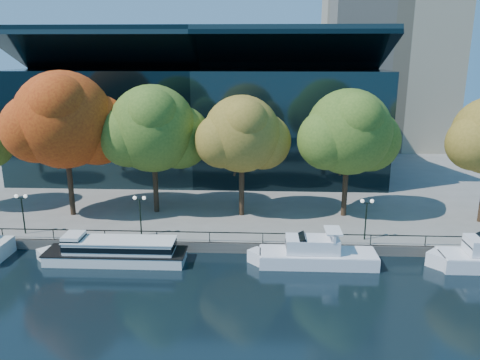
{
  "coord_description": "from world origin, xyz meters",
  "views": [
    {
      "loc": [
        4.73,
        -37.54,
        18.34
      ],
      "look_at": [
        2.64,
        8.0,
        5.77
      ],
      "focal_mm": 35.0,
      "sensor_mm": 36.0,
      "label": 1
    }
  ],
  "objects_px": {
    "lamp_0": "(22,205)",
    "lamp_1": "(140,206)",
    "tour_boat": "(112,250)",
    "tree_3": "(243,136)",
    "lamp_2": "(367,210)",
    "tree_4": "(350,134)",
    "tree_1": "(66,122)",
    "cruiser_near": "(313,254)",
    "tree_2": "(154,130)"
  },
  "relations": [
    {
      "from": "tour_boat",
      "to": "tree_4",
      "type": "relative_size",
      "value": 1.0
    },
    {
      "from": "cruiser_near",
      "to": "lamp_2",
      "type": "distance_m",
      "value": 7.04
    },
    {
      "from": "cruiser_near",
      "to": "tree_1",
      "type": "relative_size",
      "value": 0.74
    },
    {
      "from": "tree_4",
      "to": "tree_2",
      "type": "bearing_deg",
      "value": 179.07
    },
    {
      "from": "tree_2",
      "to": "lamp_1",
      "type": "distance_m",
      "value": 9.4
    },
    {
      "from": "tour_boat",
      "to": "tree_3",
      "type": "xyz_separation_m",
      "value": [
        11.38,
        10.29,
        8.69
      ]
    },
    {
      "from": "lamp_1",
      "to": "tour_boat",
      "type": "bearing_deg",
      "value": -113.74
    },
    {
      "from": "tree_2",
      "to": "tree_4",
      "type": "xyz_separation_m",
      "value": [
        20.72,
        -0.34,
        -0.15
      ]
    },
    {
      "from": "tree_3",
      "to": "tree_4",
      "type": "height_order",
      "value": "tree_4"
    },
    {
      "from": "lamp_0",
      "to": "lamp_1",
      "type": "bearing_deg",
      "value": 0.0
    },
    {
      "from": "tour_boat",
      "to": "cruiser_near",
      "type": "xyz_separation_m",
      "value": [
        17.94,
        0.28,
        -0.08
      ]
    },
    {
      "from": "lamp_2",
      "to": "cruiser_near",
      "type": "bearing_deg",
      "value": -145.88
    },
    {
      "from": "tour_boat",
      "to": "lamp_2",
      "type": "height_order",
      "value": "lamp_2"
    },
    {
      "from": "tree_2",
      "to": "lamp_0",
      "type": "relative_size",
      "value": 3.49
    },
    {
      "from": "cruiser_near",
      "to": "tree_2",
      "type": "relative_size",
      "value": 0.82
    },
    {
      "from": "tree_3",
      "to": "lamp_0",
      "type": "height_order",
      "value": "tree_3"
    },
    {
      "from": "tree_3",
      "to": "lamp_2",
      "type": "bearing_deg",
      "value": -28.44
    },
    {
      "from": "tree_1",
      "to": "lamp_0",
      "type": "relative_size",
      "value": 3.86
    },
    {
      "from": "tree_2",
      "to": "tree_3",
      "type": "distance_m",
      "value": 9.57
    },
    {
      "from": "tree_3",
      "to": "lamp_1",
      "type": "distance_m",
      "value": 12.99
    },
    {
      "from": "tour_boat",
      "to": "tree_2",
      "type": "height_order",
      "value": "tree_2"
    },
    {
      "from": "lamp_0",
      "to": "tree_2",
      "type": "bearing_deg",
      "value": 31.12
    },
    {
      "from": "tree_1",
      "to": "lamp_0",
      "type": "bearing_deg",
      "value": -115.98
    },
    {
      "from": "tour_boat",
      "to": "lamp_0",
      "type": "relative_size",
      "value": 3.42
    },
    {
      "from": "cruiser_near",
      "to": "lamp_0",
      "type": "distance_m",
      "value": 28.2
    },
    {
      "from": "tree_2",
      "to": "lamp_1",
      "type": "height_order",
      "value": "tree_2"
    },
    {
      "from": "lamp_1",
      "to": "lamp_2",
      "type": "height_order",
      "value": "same"
    },
    {
      "from": "tree_3",
      "to": "tour_boat",
      "type": "bearing_deg",
      "value": -137.87
    },
    {
      "from": "tree_2",
      "to": "lamp_1",
      "type": "bearing_deg",
      "value": -91.1
    },
    {
      "from": "tree_1",
      "to": "lamp_2",
      "type": "relative_size",
      "value": 3.86
    },
    {
      "from": "tree_3",
      "to": "tree_4",
      "type": "relative_size",
      "value": 0.95
    },
    {
      "from": "lamp_1",
      "to": "lamp_2",
      "type": "xyz_separation_m",
      "value": [
        21.53,
        0.0,
        0.0
      ]
    },
    {
      "from": "tree_2",
      "to": "lamp_1",
      "type": "xyz_separation_m",
      "value": [
        -0.14,
        -7.07,
        -6.19
      ]
    },
    {
      "from": "lamp_2",
      "to": "tree_1",
      "type": "bearing_deg",
      "value": 169.46
    },
    {
      "from": "cruiser_near",
      "to": "tree_1",
      "type": "distance_m",
      "value": 28.6
    },
    {
      "from": "tree_1",
      "to": "tree_2",
      "type": "xyz_separation_m",
      "value": [
        8.96,
        1.42,
        -1.06
      ]
    },
    {
      "from": "cruiser_near",
      "to": "tree_1",
      "type": "bearing_deg",
      "value": 159.78
    },
    {
      "from": "tour_boat",
      "to": "lamp_0",
      "type": "height_order",
      "value": "lamp_0"
    },
    {
      "from": "tree_2",
      "to": "tree_4",
      "type": "distance_m",
      "value": 20.72
    },
    {
      "from": "tour_boat",
      "to": "tree_1",
      "type": "relative_size",
      "value": 0.89
    },
    {
      "from": "tree_2",
      "to": "tree_4",
      "type": "height_order",
      "value": "tree_2"
    },
    {
      "from": "tree_4",
      "to": "lamp_2",
      "type": "xyz_separation_m",
      "value": [
        0.68,
        -6.73,
        -6.04
      ]
    },
    {
      "from": "tour_boat",
      "to": "tree_2",
      "type": "relative_size",
      "value": 0.98
    },
    {
      "from": "tree_2",
      "to": "lamp_2",
      "type": "height_order",
      "value": "tree_2"
    },
    {
      "from": "tree_3",
      "to": "cruiser_near",
      "type": "bearing_deg",
      "value": -56.73
    },
    {
      "from": "tree_1",
      "to": "tree_2",
      "type": "distance_m",
      "value": 9.14
    },
    {
      "from": "cruiser_near",
      "to": "lamp_2",
      "type": "bearing_deg",
      "value": 34.12
    },
    {
      "from": "tree_3",
      "to": "tree_4",
      "type": "bearing_deg",
      "value": 1.6
    },
    {
      "from": "tree_2",
      "to": "tree_4",
      "type": "relative_size",
      "value": 1.02
    },
    {
      "from": "tour_boat",
      "to": "tree_3",
      "type": "bearing_deg",
      "value": 42.13
    }
  ]
}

